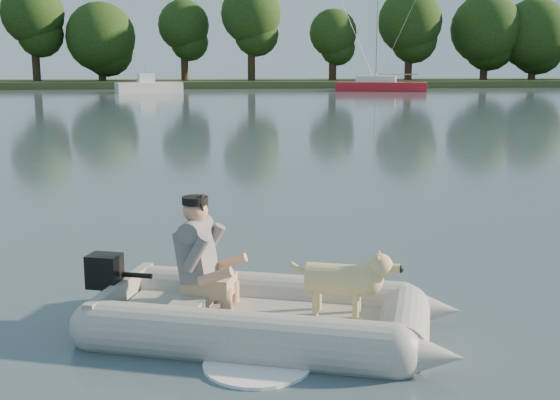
{
  "coord_description": "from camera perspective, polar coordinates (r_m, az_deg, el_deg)",
  "views": [
    {
      "loc": [
        -0.56,
        -5.11,
        2.26
      ],
      "look_at": [
        0.24,
        2.49,
        0.75
      ],
      "focal_mm": 45.0,
      "sensor_mm": 36.0,
      "label": 1
    }
  ],
  "objects": [
    {
      "name": "water",
      "position": [
        5.62,
        0.24,
        -12.54
      ],
      "size": [
        160.0,
        160.0,
        0.0
      ],
      "primitive_type": "plane",
      "color": "slate",
      "rests_on": "ground"
    },
    {
      "name": "shore_bank",
      "position": [
        67.14,
        -5.63,
        9.37
      ],
      "size": [
        160.0,
        12.0,
        0.7
      ],
      "primitive_type": "cube",
      "color": "#47512D",
      "rests_on": "water"
    },
    {
      "name": "treeline",
      "position": [
        66.55,
        -0.61,
        13.76
      ],
      "size": [
        84.66,
        7.35,
        9.27
      ],
      "color": "#332316",
      "rests_on": "shore_bank"
    },
    {
      "name": "dinghy",
      "position": [
        5.86,
        -1.0,
        -6.1
      ],
      "size": [
        5.19,
        4.58,
        1.24
      ],
      "primitive_type": null,
      "rotation": [
        0.0,
        0.0,
        -0.32
      ],
      "color": "gray",
      "rests_on": "water"
    },
    {
      "name": "man",
      "position": [
        6.02,
        -6.66,
        -4.03
      ],
      "size": [
        0.78,
        0.72,
        0.95
      ],
      "primitive_type": null,
      "rotation": [
        0.0,
        0.0,
        -0.32
      ],
      "color": "slate",
      "rests_on": "dinghy"
    },
    {
      "name": "dog",
      "position": [
        5.82,
        4.65,
        -6.88
      ],
      "size": [
        0.88,
        0.54,
        0.55
      ],
      "primitive_type": null,
      "rotation": [
        0.0,
        0.0,
        -0.32
      ],
      "color": "tan",
      "rests_on": "dinghy"
    },
    {
      "name": "outboard_motor",
      "position": [
        6.42,
        -13.99,
        -7.17
      ],
      "size": [
        0.43,
        0.36,
        0.7
      ],
      "primitive_type": null,
      "rotation": [
        0.0,
        0.0,
        -0.32
      ],
      "color": "black",
      "rests_on": "dinghy"
    },
    {
      "name": "motorboat",
      "position": [
        54.24,
        -10.62,
        9.59
      ],
      "size": [
        5.35,
        3.26,
        2.12
      ],
      "primitive_type": null,
      "rotation": [
        0.0,
        0.0,
        0.29
      ],
      "color": "white",
      "rests_on": "water"
    },
    {
      "name": "sailboat",
      "position": [
        56.53,
        8.17,
        9.17
      ],
      "size": [
        7.33,
        4.16,
        9.65
      ],
      "rotation": [
        0.0,
        0.0,
        -0.31
      ],
      "color": "red",
      "rests_on": "water"
    }
  ]
}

